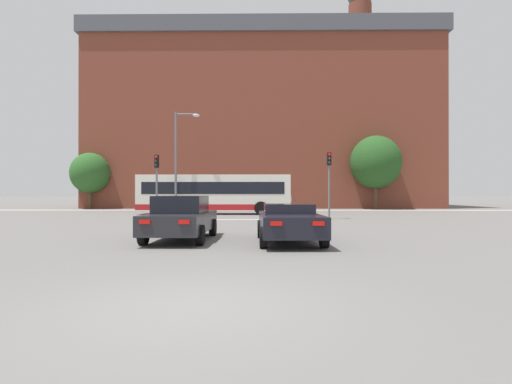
% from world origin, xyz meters
% --- Properties ---
extents(ground_plane, '(400.00, 400.00, 0.00)m').
position_xyz_m(ground_plane, '(0.00, 0.00, 0.00)').
color(ground_plane, '#605E5B').
extents(stop_line_strip, '(7.88, 0.30, 0.01)m').
position_xyz_m(stop_line_strip, '(0.00, 18.61, 0.00)').
color(stop_line_strip, silver).
rests_on(stop_line_strip, ground_plane).
extents(far_pavement, '(68.75, 2.50, 0.01)m').
position_xyz_m(far_pavement, '(0.00, 32.03, 0.01)').
color(far_pavement, gray).
rests_on(far_pavement, ground_plane).
extents(brick_civic_building, '(39.51, 14.39, 27.25)m').
position_xyz_m(brick_civic_building, '(1.23, 42.92, 10.29)').
color(brick_civic_building, brown).
rests_on(brick_civic_building, ground_plane).
extents(car_saloon_left, '(2.05, 4.54, 1.51)m').
position_xyz_m(car_saloon_left, '(-1.74, 7.98, 0.76)').
color(car_saloon_left, '#232328').
rests_on(car_saloon_left, ground_plane).
extents(car_roadster_right, '(2.09, 4.51, 1.25)m').
position_xyz_m(car_roadster_right, '(1.90, 7.38, 0.66)').
color(car_roadster_right, black).
rests_on(car_roadster_right, ground_plane).
extents(bus_crossing_lead, '(11.54, 2.67, 3.00)m').
position_xyz_m(bus_crossing_lead, '(-2.57, 25.00, 1.61)').
color(bus_crossing_lead, silver).
rests_on(bus_crossing_lead, ground_plane).
extents(traffic_light_near_right, '(0.26, 0.31, 4.15)m').
position_xyz_m(traffic_light_near_right, '(5.25, 19.26, 2.79)').
color(traffic_light_near_right, slate).
rests_on(traffic_light_near_right, ground_plane).
extents(traffic_light_near_left, '(0.26, 0.31, 4.00)m').
position_xyz_m(traffic_light_near_left, '(-5.49, 19.03, 2.70)').
color(traffic_light_near_left, slate).
rests_on(traffic_light_near_left, ground_plane).
extents(street_lamp_junction, '(1.81, 0.36, 7.52)m').
position_xyz_m(street_lamp_junction, '(-4.92, 23.24, 4.53)').
color(street_lamp_junction, slate).
rests_on(street_lamp_junction, ground_plane).
extents(pedestrian_waiting, '(0.26, 0.42, 1.80)m').
position_xyz_m(pedestrian_waiting, '(-3.62, 32.42, 1.06)').
color(pedestrian_waiting, '#333851').
rests_on(pedestrian_waiting, ground_plane).
extents(pedestrian_walking_east, '(0.34, 0.45, 1.59)m').
position_xyz_m(pedestrian_walking_east, '(3.68, 31.40, 0.92)').
color(pedestrian_walking_east, black).
rests_on(pedestrian_walking_east, ground_plane).
extents(tree_by_building, '(3.99, 3.99, 5.82)m').
position_xyz_m(tree_by_building, '(-16.74, 35.48, 3.71)').
color(tree_by_building, '#4C3823').
rests_on(tree_by_building, ground_plane).
extents(tree_kerbside, '(5.12, 5.12, 7.46)m').
position_xyz_m(tree_kerbside, '(12.66, 34.95, 4.76)').
color(tree_kerbside, '#4C3823').
rests_on(tree_kerbside, ground_plane).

